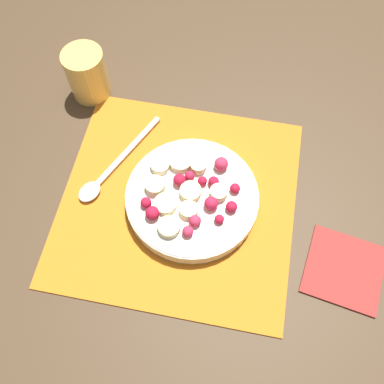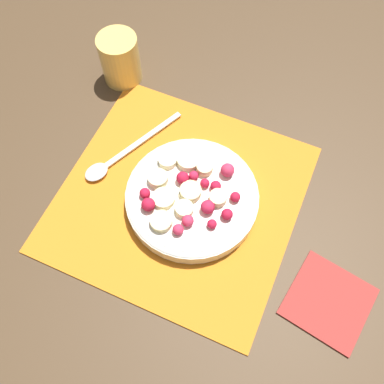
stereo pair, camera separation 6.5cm
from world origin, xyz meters
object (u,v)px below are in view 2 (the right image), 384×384
at_px(drinking_glass, 120,59).
at_px(napkin, 329,301).
at_px(fruit_bowl, 192,197).
at_px(spoon, 115,159).

xyz_separation_m(drinking_glass, napkin, (0.47, -0.25, -0.04)).
bearing_deg(fruit_bowl, napkin, -14.98).
xyz_separation_m(fruit_bowl, drinking_glass, (-0.22, 0.19, 0.02)).
relative_size(fruit_bowl, drinking_glass, 2.26).
height_order(spoon, napkin, spoon).
relative_size(fruit_bowl, napkin, 1.62).
height_order(fruit_bowl, drinking_glass, drinking_glass).
height_order(drinking_glass, napkin, drinking_glass).
height_order(fruit_bowl, napkin, fruit_bowl).
distance_m(fruit_bowl, napkin, 0.25).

